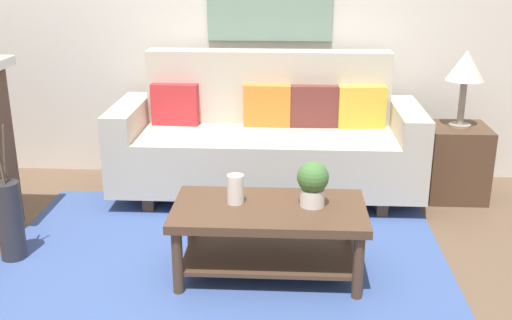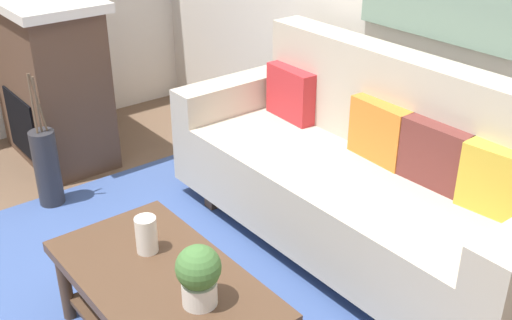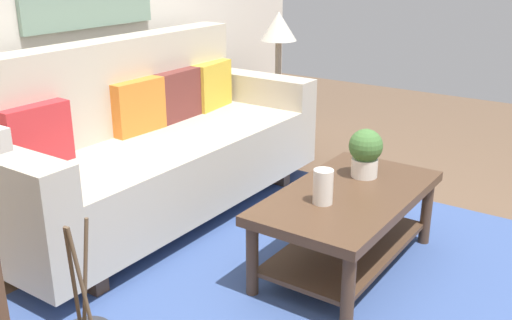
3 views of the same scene
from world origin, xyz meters
The scene contains 16 objects.
ground_plane centered at (0.00, 0.00, 0.00)m, with size 8.91×8.91×0.00m, color brown.
wall_back centered at (0.00, 2.17, 1.35)m, with size 4.91×0.10×2.70m, color silver.
area_rug centered at (0.00, 0.50, 0.01)m, with size 2.76×2.14×0.01m, color #3D5693.
couch centered at (0.23, 1.63, 0.43)m, with size 2.28×0.84×1.08m.
throw_pillow_crimson centered at (-0.48, 1.75, 0.68)m, with size 0.36×0.12×0.32m, color red.
throw_pillow_orange centered at (0.23, 1.75, 0.68)m, with size 0.36×0.12×0.32m, color orange.
throw_pillow_maroon centered at (0.59, 1.75, 0.68)m, with size 0.36×0.12×0.32m, color brown.
throw_pillow_mustard centered at (0.95, 1.75, 0.68)m, with size 0.36×0.12×0.32m, color gold.
coffee_table centered at (0.30, 0.36, 0.31)m, with size 1.10×0.60×0.43m.
tabletop_vase centered at (0.10, 0.40, 0.52)m, with size 0.10×0.10×0.17m, color white.
potted_plant_tabletop centered at (0.54, 0.39, 0.57)m, with size 0.18×0.18×0.26m.
side_table centered at (1.68, 1.66, 0.28)m, with size 0.44×0.44×0.56m, color #513826.
table_lamp centered at (1.68, 1.66, 0.99)m, with size 0.28×0.28×0.57m.
floor_vase centered at (-1.27, 0.46, 0.25)m, with size 0.15×0.15×0.50m, color #2D2D33.
floor_vase_branch_a centered at (-1.25, 0.46, 0.68)m, with size 0.01×0.01×0.36m, color brown.
floor_vase_branch_b centered at (-1.28, 0.48, 0.68)m, with size 0.01×0.01×0.36m, color brown.
Camera 1 is at (0.41, -2.89, 1.81)m, focal length 43.57 mm.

